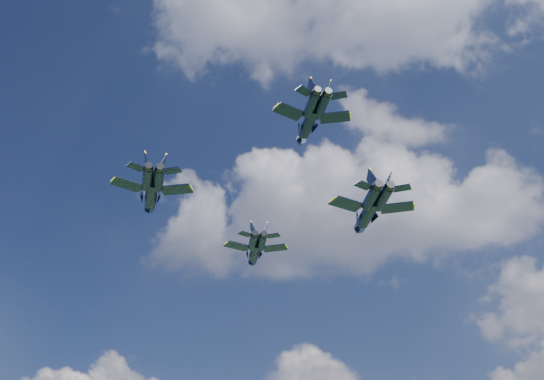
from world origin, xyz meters
The scene contains 4 objects.
jet_lead centered at (-6.43, 15.34, 53.68)m, with size 10.36×14.29×3.40m.
jet_left centered at (-15.80, -6.97, 54.42)m, with size 11.49×15.55×3.76m.
jet_right centered at (14.62, 7.16, 53.93)m, with size 12.77×17.55×4.19m.
jet_slot centered at (10.38, -14.60, 57.09)m, with size 10.01×13.54×3.27m.
Camera 1 is at (26.37, -87.41, 3.54)m, focal length 45.00 mm.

